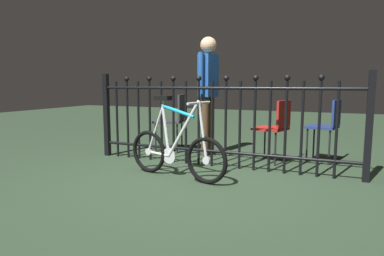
# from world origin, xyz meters

# --- Properties ---
(ground_plane) EXTENTS (20.00, 20.00, 0.00)m
(ground_plane) POSITION_xyz_m (0.00, 0.00, 0.00)
(ground_plane) COLOR #293C29
(iron_fence) EXTENTS (3.47, 0.07, 1.19)m
(iron_fence) POSITION_xyz_m (-0.09, 0.71, 0.61)
(iron_fence) COLOR black
(iron_fence) RESTS_ON ground
(bicycle) EXTENTS (1.30, 0.42, 0.92)m
(bicycle) POSITION_xyz_m (-0.25, 0.04, 0.31)
(bicycle) COLOR black
(bicycle) RESTS_ON ground
(chair_charcoal) EXTENTS (0.51, 0.51, 0.88)m
(chair_charcoal) POSITION_xyz_m (-0.96, 1.44, 0.54)
(chair_charcoal) COLOR black
(chair_charcoal) RESTS_ON ground
(chair_navy) EXTENTS (0.44, 0.44, 0.84)m
(chair_navy) POSITION_xyz_m (1.28, 1.52, 0.53)
(chair_navy) COLOR black
(chair_navy) RESTS_ON ground
(chair_red) EXTENTS (0.48, 0.48, 0.84)m
(chair_red) POSITION_xyz_m (0.65, 1.22, 0.51)
(chair_red) COLOR black
(chair_red) RESTS_ON ground
(person_visitor) EXTENTS (0.23, 0.47, 1.72)m
(person_visitor) POSITION_xyz_m (-0.36, 1.35, 1.04)
(person_visitor) COLOR #4C3823
(person_visitor) RESTS_ON ground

